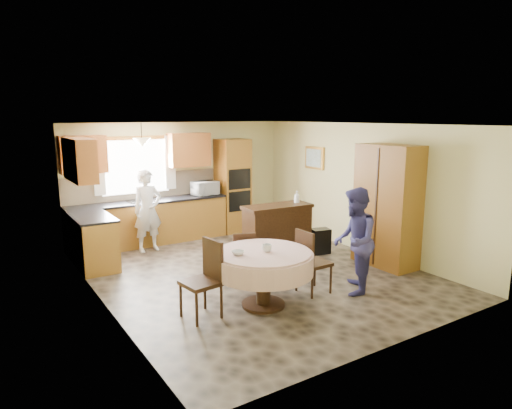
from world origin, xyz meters
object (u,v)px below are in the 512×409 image
at_px(chair_left, 206,275).
at_px(person_sink, 148,211).
at_px(chair_right, 310,259).
at_px(person_dining, 354,241).
at_px(sideboard, 277,232).
at_px(cupboard, 387,206).
at_px(oven_tower, 233,186).
at_px(chair_back, 243,256).
at_px(dining_table, 263,264).

xyz_separation_m(chair_left, person_sink, (0.40, 3.31, 0.24)).
bearing_deg(chair_right, chair_left, 84.68).
height_order(chair_right, person_sink, person_sink).
xyz_separation_m(chair_left, person_dining, (2.24, -0.45, 0.23)).
relative_size(sideboard, chair_left, 1.26).
bearing_deg(chair_left, cupboard, 85.41).
relative_size(oven_tower, chair_left, 2.04).
bearing_deg(cupboard, oven_tower, 106.59).
bearing_deg(person_dining, chair_back, -87.58).
xyz_separation_m(sideboard, person_dining, (-0.08, -2.09, 0.34)).
bearing_deg(chair_left, chair_right, 77.87).
height_order(sideboard, person_dining, person_dining).
xyz_separation_m(chair_right, person_dining, (0.58, -0.32, 0.26)).
height_order(chair_left, chair_right, chair_left).
bearing_deg(dining_table, person_dining, -12.50).
bearing_deg(chair_right, sideboard, -21.26).
relative_size(sideboard, cupboard, 0.61).
height_order(dining_table, chair_left, chair_left).
relative_size(oven_tower, sideboard, 1.62).
bearing_deg(chair_back, person_dining, 158.04).
height_order(chair_left, person_dining, person_dining).
height_order(oven_tower, dining_table, oven_tower).
bearing_deg(dining_table, sideboard, 49.78).
bearing_deg(dining_table, oven_tower, 65.65).
xyz_separation_m(cupboard, chair_right, (-2.00, -0.32, -0.53)).
relative_size(dining_table, chair_right, 1.42).
bearing_deg(oven_tower, chair_back, -117.30).
xyz_separation_m(person_sink, person_dining, (1.85, -3.76, -0.01)).
bearing_deg(dining_table, person_sink, 97.00).
bearing_deg(sideboard, oven_tower, 86.04).
xyz_separation_m(dining_table, chair_left, (-0.82, 0.14, -0.05)).
height_order(sideboard, dining_table, sideboard).
xyz_separation_m(oven_tower, sideboard, (-0.27, -2.14, -0.59)).
relative_size(person_sink, person_dining, 1.01).
height_order(chair_back, chair_right, chair_right).
xyz_separation_m(cupboard, chair_back, (-2.66, 0.50, -0.60)).
height_order(dining_table, chair_right, chair_right).
xyz_separation_m(dining_table, chair_right, (0.84, 0.00, -0.08)).
bearing_deg(cupboard, chair_back, 169.28).
xyz_separation_m(dining_table, person_dining, (1.42, -0.32, 0.18)).
distance_m(chair_back, chair_right, 1.06).
bearing_deg(person_dining, chair_left, -56.27).
bearing_deg(sideboard, person_dining, -88.91).
height_order(cupboard, dining_table, cupboard).
distance_m(cupboard, person_sink, 4.52).
xyz_separation_m(chair_back, chair_right, (0.66, -0.83, 0.06)).
bearing_deg(chair_left, sideboard, 117.63).
relative_size(cupboard, chair_back, 2.48).
xyz_separation_m(dining_table, chair_back, (0.18, 0.83, -0.14)).
height_order(dining_table, person_dining, person_dining).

